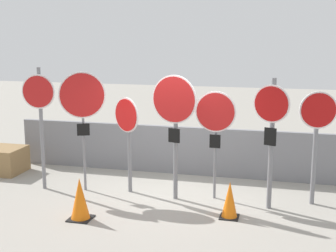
{
  "coord_description": "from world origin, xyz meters",
  "views": [
    {
      "loc": [
        2.12,
        -8.88,
        3.24
      ],
      "look_at": [
        -0.11,
        0.0,
        1.43
      ],
      "focal_mm": 50.0,
      "sensor_mm": 36.0,
      "label": 1
    }
  ],
  "objects_px": {
    "stop_sign_6": "(317,127)",
    "storage_crate": "(3,160)",
    "traffic_cone_0": "(230,200)",
    "stop_sign_2": "(127,127)",
    "traffic_cone_1": "(80,199)",
    "stop_sign_3": "(174,113)",
    "stop_sign_0": "(40,107)",
    "stop_sign_4": "(215,119)",
    "stop_sign_1": "(82,102)",
    "stop_sign_5": "(271,124)"
  },
  "relations": [
    {
      "from": "stop_sign_4",
      "to": "stop_sign_2",
      "type": "bearing_deg",
      "value": -177.57
    },
    {
      "from": "stop_sign_5",
      "to": "stop_sign_6",
      "type": "bearing_deg",
      "value": 47.86
    },
    {
      "from": "stop_sign_3",
      "to": "storage_crate",
      "type": "height_order",
      "value": "stop_sign_3"
    },
    {
      "from": "stop_sign_3",
      "to": "traffic_cone_0",
      "type": "distance_m",
      "value": 1.96
    },
    {
      "from": "stop_sign_1",
      "to": "stop_sign_5",
      "type": "relative_size",
      "value": 1.01
    },
    {
      "from": "stop_sign_6",
      "to": "traffic_cone_0",
      "type": "relative_size",
      "value": 3.27
    },
    {
      "from": "stop_sign_1",
      "to": "traffic_cone_0",
      "type": "distance_m",
      "value": 3.56
    },
    {
      "from": "stop_sign_6",
      "to": "stop_sign_4",
      "type": "bearing_deg",
      "value": 172.82
    },
    {
      "from": "traffic_cone_1",
      "to": "stop_sign_3",
      "type": "bearing_deg",
      "value": 45.03
    },
    {
      "from": "stop_sign_2",
      "to": "storage_crate",
      "type": "height_order",
      "value": "stop_sign_2"
    },
    {
      "from": "stop_sign_4",
      "to": "stop_sign_6",
      "type": "relative_size",
      "value": 0.98
    },
    {
      "from": "stop_sign_5",
      "to": "stop_sign_0",
      "type": "bearing_deg",
      "value": -159.79
    },
    {
      "from": "stop_sign_1",
      "to": "storage_crate",
      "type": "height_order",
      "value": "stop_sign_1"
    },
    {
      "from": "stop_sign_6",
      "to": "stop_sign_2",
      "type": "bearing_deg",
      "value": 171.12
    },
    {
      "from": "stop_sign_2",
      "to": "stop_sign_5",
      "type": "relative_size",
      "value": 0.81
    },
    {
      "from": "stop_sign_3",
      "to": "traffic_cone_1",
      "type": "height_order",
      "value": "stop_sign_3"
    },
    {
      "from": "stop_sign_3",
      "to": "traffic_cone_0",
      "type": "height_order",
      "value": "stop_sign_3"
    },
    {
      "from": "stop_sign_5",
      "to": "traffic_cone_0",
      "type": "xyz_separation_m",
      "value": [
        -0.65,
        -0.61,
        -1.29
      ]
    },
    {
      "from": "stop_sign_1",
      "to": "stop_sign_5",
      "type": "xyz_separation_m",
      "value": [
        3.77,
        -0.12,
        -0.27
      ]
    },
    {
      "from": "stop_sign_1",
      "to": "traffic_cone_0",
      "type": "relative_size",
      "value": 3.71
    },
    {
      "from": "stop_sign_6",
      "to": "traffic_cone_1",
      "type": "distance_m",
      "value": 4.55
    },
    {
      "from": "stop_sign_3",
      "to": "traffic_cone_1",
      "type": "bearing_deg",
      "value": -121.59
    },
    {
      "from": "stop_sign_2",
      "to": "traffic_cone_0",
      "type": "relative_size",
      "value": 2.95
    },
    {
      "from": "traffic_cone_0",
      "to": "stop_sign_2",
      "type": "bearing_deg",
      "value": 158.6
    },
    {
      "from": "traffic_cone_1",
      "to": "storage_crate",
      "type": "distance_m",
      "value": 3.73
    },
    {
      "from": "stop_sign_0",
      "to": "stop_sign_6",
      "type": "xyz_separation_m",
      "value": [
        5.5,
        0.42,
        -0.23
      ]
    },
    {
      "from": "stop_sign_0",
      "to": "traffic_cone_1",
      "type": "bearing_deg",
      "value": -47.97
    },
    {
      "from": "stop_sign_4",
      "to": "stop_sign_0",
      "type": "bearing_deg",
      "value": -174.11
    },
    {
      "from": "stop_sign_6",
      "to": "stop_sign_1",
      "type": "bearing_deg",
      "value": 172.23
    },
    {
      "from": "traffic_cone_0",
      "to": "traffic_cone_1",
      "type": "bearing_deg",
      "value": -164.31
    },
    {
      "from": "traffic_cone_0",
      "to": "stop_sign_3",
      "type": "bearing_deg",
      "value": 150.38
    },
    {
      "from": "stop_sign_5",
      "to": "stop_sign_2",
      "type": "bearing_deg",
      "value": -164.81
    },
    {
      "from": "stop_sign_1",
      "to": "traffic_cone_1",
      "type": "height_order",
      "value": "stop_sign_1"
    },
    {
      "from": "stop_sign_6",
      "to": "storage_crate",
      "type": "distance_m",
      "value": 7.17
    },
    {
      "from": "stop_sign_2",
      "to": "stop_sign_4",
      "type": "distance_m",
      "value": 1.8
    },
    {
      "from": "stop_sign_2",
      "to": "stop_sign_3",
      "type": "distance_m",
      "value": 1.1
    },
    {
      "from": "stop_sign_0",
      "to": "stop_sign_3",
      "type": "bearing_deg",
      "value": -4.34
    },
    {
      "from": "stop_sign_5",
      "to": "storage_crate",
      "type": "xyz_separation_m",
      "value": [
        -6.22,
        0.88,
        -1.32
      ]
    },
    {
      "from": "stop_sign_6",
      "to": "storage_crate",
      "type": "bearing_deg",
      "value": 164.72
    },
    {
      "from": "stop_sign_1",
      "to": "storage_crate",
      "type": "distance_m",
      "value": 3.02
    },
    {
      "from": "stop_sign_1",
      "to": "stop_sign_4",
      "type": "height_order",
      "value": "stop_sign_1"
    },
    {
      "from": "storage_crate",
      "to": "stop_sign_3",
      "type": "bearing_deg",
      "value": -10.59
    },
    {
      "from": "stop_sign_5",
      "to": "stop_sign_6",
      "type": "relative_size",
      "value": 1.12
    },
    {
      "from": "stop_sign_4",
      "to": "storage_crate",
      "type": "height_order",
      "value": "stop_sign_4"
    },
    {
      "from": "traffic_cone_0",
      "to": "storage_crate",
      "type": "relative_size",
      "value": 0.69
    },
    {
      "from": "stop_sign_0",
      "to": "stop_sign_2",
      "type": "relative_size",
      "value": 1.3
    },
    {
      "from": "stop_sign_1",
      "to": "stop_sign_3",
      "type": "distance_m",
      "value": 1.94
    },
    {
      "from": "stop_sign_3",
      "to": "storage_crate",
      "type": "bearing_deg",
      "value": -177.2
    },
    {
      "from": "stop_sign_0",
      "to": "traffic_cone_0",
      "type": "height_order",
      "value": "stop_sign_0"
    },
    {
      "from": "stop_sign_4",
      "to": "traffic_cone_0",
      "type": "distance_m",
      "value": 1.63
    }
  ]
}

